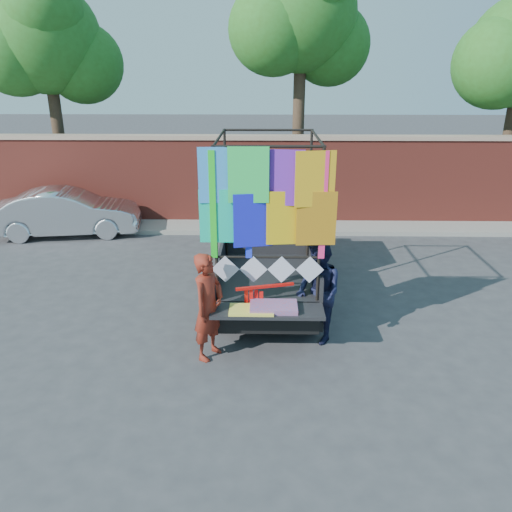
{
  "coord_description": "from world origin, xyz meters",
  "views": [
    {
      "loc": [
        -0.01,
        -7.65,
        4.41
      ],
      "look_at": [
        -0.15,
        0.21,
        1.45
      ],
      "focal_mm": 35.0,
      "sensor_mm": 36.0,
      "label": 1
    }
  ],
  "objects_px": {
    "pickup_truck": "(267,246)",
    "sedan": "(67,213)",
    "woman": "(208,307)",
    "man": "(318,292)"
  },
  "relations": [
    {
      "from": "pickup_truck",
      "to": "man",
      "type": "distance_m",
      "value": 2.58
    },
    {
      "from": "woman",
      "to": "sedan",
      "type": "bearing_deg",
      "value": 63.93
    },
    {
      "from": "woman",
      "to": "man",
      "type": "distance_m",
      "value": 1.87
    },
    {
      "from": "sedan",
      "to": "woman",
      "type": "relative_size",
      "value": 2.21
    },
    {
      "from": "pickup_truck",
      "to": "sedan",
      "type": "distance_m",
      "value": 6.46
    },
    {
      "from": "sedan",
      "to": "woman",
      "type": "bearing_deg",
      "value": -152.14
    },
    {
      "from": "sedan",
      "to": "woman",
      "type": "height_order",
      "value": "woman"
    },
    {
      "from": "pickup_truck",
      "to": "sedan",
      "type": "bearing_deg",
      "value": 149.6
    },
    {
      "from": "pickup_truck",
      "to": "woman",
      "type": "relative_size",
      "value": 3.0
    },
    {
      "from": "sedan",
      "to": "man",
      "type": "height_order",
      "value": "man"
    }
  ]
}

